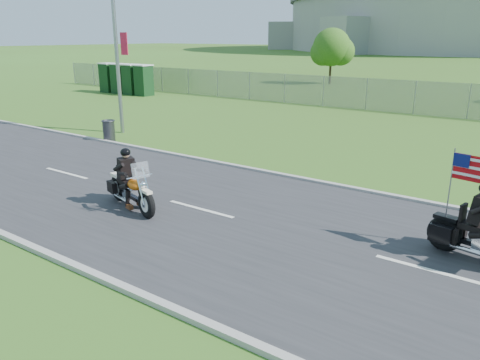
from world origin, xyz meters
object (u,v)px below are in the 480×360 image
Objects in this scene: trash_can at (109,131)px; streetlight at (118,11)px; porta_toilet_c at (120,79)px; porta_toilet_b at (132,80)px; porta_toilet_d at (108,78)px; motorcycle_lead at (131,190)px; porta_toilet_a at (144,81)px.

streetlight is at bearing 117.64° from trash_can.
porta_toilet_c is 18.70m from trash_can.
porta_toilet_b is 1.40m from porta_toilet_c.
porta_toilet_b is 1.00× the size of porta_toilet_d.
streetlight is 4.35× the size of porta_toilet_c.
porta_toilet_b is 0.94× the size of motorcycle_lead.
motorcycle_lead is at bearing -36.02° from trash_can.
streetlight reaches higher than porta_toilet_a.
streetlight is 4.35× the size of porta_toilet_b.
porta_toilet_c and porta_toilet_d have the same top height.
streetlight reaches higher than porta_toilet_d.
porta_toilet_d is 0.94× the size of motorcycle_lead.
motorcycle_lead is at bearing -44.41° from porta_toilet_a.
streetlight is 12.15m from motorcycle_lead.
trash_can is at bearing -45.54° from porta_toilet_b.
streetlight reaches higher than trash_can.
porta_toilet_a reaches higher than motorcycle_lead.
trash_can is (-7.38, 5.37, -0.08)m from motorcycle_lead.
porta_toilet_b is at bearing 180.00° from porta_toilet_a.
streetlight is 15.39m from porta_toilet_a.
streetlight is 4.35× the size of porta_toilet_a.
porta_toilet_a is 25.71m from motorcycle_lead.
porta_toilet_a reaches higher than trash_can.
porta_toilet_b is at bearing 134.46° from trash_can.
porta_toilet_c is at bearing 180.00° from porta_toilet_b.
streetlight reaches higher than porta_toilet_c.
porta_toilet_b is (-1.40, 0.00, 0.00)m from porta_toilet_a.
porta_toilet_b and porta_toilet_d have the same top height.
porta_toilet_b is 17.69m from trash_can.
motorcycle_lead is (8.35, -7.21, -5.10)m from streetlight.
porta_toilet_c is 1.40m from porta_toilet_d.
porta_toilet_d is 19.75m from trash_can.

